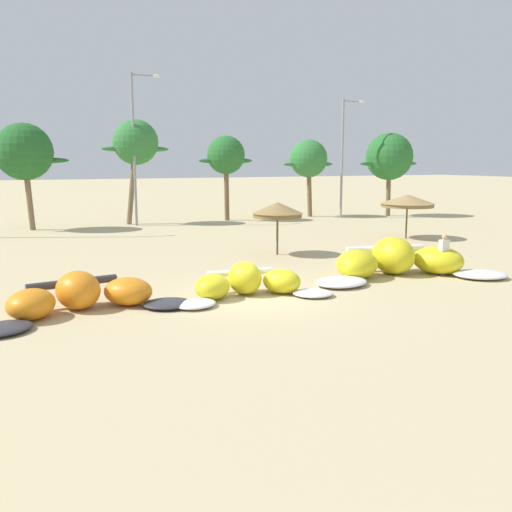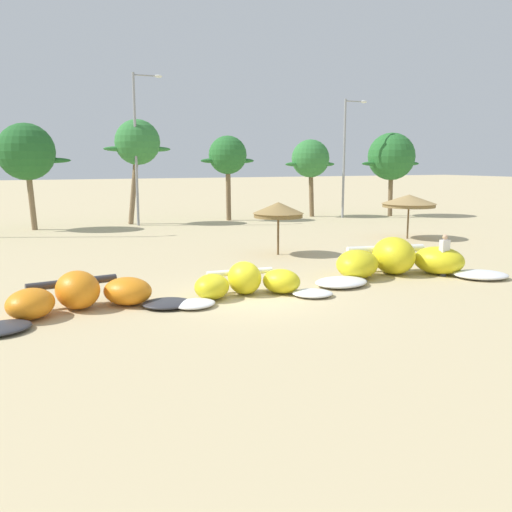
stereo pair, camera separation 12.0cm
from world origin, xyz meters
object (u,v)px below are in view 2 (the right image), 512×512
at_px(kite_left_of_center, 247,283).
at_px(person_near_kites, 444,255).
at_px(kite_center, 399,262).
at_px(palm_left_of_gap, 137,143).
at_px(palm_center_right, 310,159).
at_px(palm_right_of_gap, 391,157).
at_px(lamppost_east, 346,152).
at_px(palm_left, 26,152).
at_px(lamppost_east_center, 138,142).
at_px(beach_umbrella_near_van, 278,210).
at_px(beach_umbrella_middle, 409,201).
at_px(kite_left, 81,297).
at_px(palm_center_left, 228,156).

bearing_deg(kite_left_of_center, person_near_kites, -1.32).
xyz_separation_m(kite_center, palm_left_of_gap, (-4.87, 22.44, 5.07)).
relative_size(palm_center_right, palm_right_of_gap, 0.92).
bearing_deg(lamppost_east, palm_right_of_gap, -4.42).
distance_m(palm_left, lamppost_east_center, 7.10).
bearing_deg(lamppost_east, lamppost_east_center, 174.98).
height_order(beach_umbrella_near_van, beach_umbrella_middle, beach_umbrella_middle).
bearing_deg(lamppost_east_center, palm_left, 177.24).
bearing_deg(lamppost_east, person_near_kites, -113.94).
height_order(person_near_kites, palm_center_right, palm_center_right).
bearing_deg(person_near_kites, palm_right_of_gap, 56.89).
bearing_deg(beach_umbrella_middle, lamppost_east_center, 133.53).
relative_size(beach_umbrella_middle, person_near_kites, 1.92).
height_order(palm_left_of_gap, lamppost_east, lamppost_east).
height_order(kite_center, palm_right_of_gap, palm_right_of_gap).
distance_m(palm_center_right, palm_right_of_gap, 6.54).
relative_size(palm_right_of_gap, lamppost_east_center, 0.65).
bearing_deg(person_near_kites, palm_left_of_gap, 105.56).
bearing_deg(palm_left, beach_umbrella_near_van, -56.47).
bearing_deg(kite_left, palm_left, 90.78).
bearing_deg(kite_left, palm_center_right, 47.12).
bearing_deg(person_near_kites, palm_center_left, 89.70).
bearing_deg(kite_left_of_center, lamppost_east, 49.73).
xyz_separation_m(beach_umbrella_near_van, beach_umbrella_middle, (9.31, 1.92, 0.03)).
xyz_separation_m(palm_right_of_gap, lamppost_east_center, (-19.95, 1.71, 0.95)).
relative_size(beach_umbrella_near_van, beach_umbrella_middle, 0.80).
height_order(kite_center, lamppost_east_center, lamppost_east_center).
xyz_separation_m(beach_umbrella_middle, palm_center_right, (1.41, 13.63, 2.39)).
bearing_deg(kite_center, kite_left, -178.89).
height_order(beach_umbrella_near_van, palm_center_right, palm_center_right).
distance_m(palm_right_of_gap, lamppost_east, 4.14).
bearing_deg(palm_left_of_gap, kite_left_of_center, -94.33).
bearing_deg(lamppost_east, kite_left_of_center, -130.27).
bearing_deg(palm_center_right, palm_center_left, 179.86).
bearing_deg(kite_left, beach_umbrella_near_van, 33.85).
distance_m(person_near_kites, lamppost_east_center, 23.58).
xyz_separation_m(kite_center, palm_center_left, (1.70, 21.95, 4.22)).
height_order(palm_center_right, lamppost_east_center, lamppost_east_center).
relative_size(kite_left, beach_umbrella_near_van, 2.59).
distance_m(beach_umbrella_middle, palm_right_of_gap, 13.87).
distance_m(beach_umbrella_near_van, palm_left_of_gap, 16.69).
height_order(person_near_kites, palm_left, palm_left).
xyz_separation_m(kite_left, palm_center_right, (20.57, 22.16, 4.11)).
relative_size(kite_left_of_center, palm_center_right, 0.91).
height_order(beach_umbrella_near_van, palm_left_of_gap, palm_left_of_gap).
relative_size(person_near_kites, palm_left, 0.24).
distance_m(kite_left_of_center, palm_center_left, 24.37).
height_order(palm_center_left, lamppost_east, lamppost_east).
bearing_deg(kite_center, lamppost_east, 61.67).
bearing_deg(beach_umbrella_middle, kite_left_of_center, -147.61).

